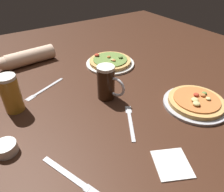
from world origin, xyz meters
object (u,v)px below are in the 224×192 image
object	(u,v)px
pizza_plate_far	(110,62)
fork_spare	(130,121)
ramekin_sauce	(6,148)
knife_right	(71,177)
diner_arm	(25,58)
beer_mug_dark	(11,93)
fork_left	(45,89)
napkin_folded	(172,163)
beer_mug_amber	(107,83)
pizza_plate_near	(196,102)

from	to	relation	value
pizza_plate_far	fork_spare	xyz separation A→B (m)	(-0.20, -0.46, -0.01)
pizza_plate_far	ramekin_sauce	bearing A→B (deg)	-150.94
knife_right	diner_arm	world-z (taller)	diner_arm
fork_spare	ramekin_sauce	bearing A→B (deg)	166.28
knife_right	ramekin_sauce	bearing A→B (deg)	124.19
beer_mug_dark	fork_left	bearing A→B (deg)	27.08
beer_mug_dark	fork_left	size ratio (longest dim) A/B	0.75
pizza_plate_far	napkin_folded	xyz separation A→B (m)	(-0.22, -0.70, -0.01)
beer_mug_amber	fork_spare	bearing A→B (deg)	-93.58
fork_spare	pizza_plate_far	bearing A→B (deg)	66.29
beer_mug_dark	diner_arm	bearing A→B (deg)	69.09
beer_mug_amber	ramekin_sauce	world-z (taller)	beer_mug_amber
beer_mug_amber	diner_arm	xyz separation A→B (m)	(-0.22, 0.54, -0.04)
ramekin_sauce	diner_arm	world-z (taller)	diner_arm
fork_left	knife_right	xyz separation A→B (m)	(-0.09, -0.51, 0.00)
fork_left	diner_arm	world-z (taller)	diner_arm
diner_arm	fork_spare	bearing A→B (deg)	-74.06
beer_mug_dark	ramekin_sauce	world-z (taller)	beer_mug_dark
fork_left	pizza_plate_near	bearing A→B (deg)	-43.44
napkin_folded	knife_right	bearing A→B (deg)	155.26
pizza_plate_far	diner_arm	world-z (taller)	diner_arm
beer_mug_dark	knife_right	size ratio (longest dim) A/B	0.72
pizza_plate_near	diner_arm	world-z (taller)	diner_arm
napkin_folded	diner_arm	xyz separation A→B (m)	(-0.20, 0.96, 0.04)
pizza_plate_near	beer_mug_dark	distance (m)	0.78
ramekin_sauce	fork_left	size ratio (longest dim) A/B	0.35
fork_left	knife_right	world-z (taller)	same
ramekin_sauce	napkin_folded	xyz separation A→B (m)	(0.43, -0.34, -0.01)
knife_right	diner_arm	distance (m)	0.84
pizza_plate_near	pizza_plate_far	distance (m)	0.54
beer_mug_amber	knife_right	world-z (taller)	beer_mug_amber
beer_mug_amber	ramekin_sauce	distance (m)	0.46
pizza_plate_near	beer_mug_amber	xyz separation A→B (m)	(-0.29, 0.26, 0.06)
beer_mug_amber	napkin_folded	xyz separation A→B (m)	(-0.02, -0.43, -0.07)
ramekin_sauce	diner_arm	xyz separation A→B (m)	(0.23, 0.62, 0.02)
pizza_plate_near	ramekin_sauce	world-z (taller)	pizza_plate_near
beer_mug_dark	ramekin_sauce	distance (m)	0.25
fork_spare	diner_arm	xyz separation A→B (m)	(-0.21, 0.73, 0.04)
ramekin_sauce	napkin_folded	distance (m)	0.55
pizza_plate_far	fork_left	size ratio (longest dim) A/B	1.30
pizza_plate_far	knife_right	bearing A→B (deg)	-131.66
pizza_plate_near	napkin_folded	world-z (taller)	pizza_plate_near
pizza_plate_near	fork_left	size ratio (longest dim) A/B	1.27
pizza_plate_far	knife_right	distance (m)	0.76
pizza_plate_far	pizza_plate_near	bearing A→B (deg)	-79.71
pizza_plate_far	beer_mug_dark	xyz separation A→B (m)	(-0.56, -0.13, 0.06)
ramekin_sauce	napkin_folded	size ratio (longest dim) A/B	0.64
pizza_plate_near	pizza_plate_far	size ratio (longest dim) A/B	0.98
pizza_plate_far	beer_mug_dark	bearing A→B (deg)	-167.00
diner_arm	beer_mug_amber	bearing A→B (deg)	-67.70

